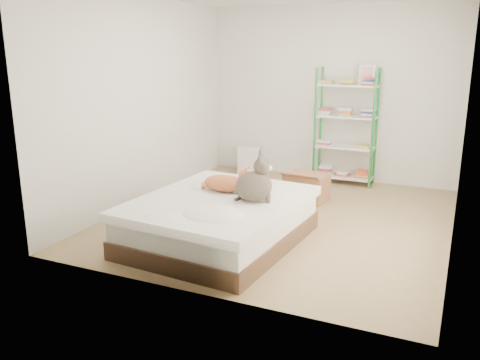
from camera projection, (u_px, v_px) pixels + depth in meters
The scene contains 7 objects.
room at pixel (284, 110), 5.78m from camera, with size 3.81×4.21×2.61m.
bed at pixel (220, 221), 5.30m from camera, with size 1.67×2.02×0.49m.
orange_cat at pixel (225, 181), 5.46m from camera, with size 0.57×0.30×0.23m, color #E4814E, non-canonical shape.
grey_cat at pixel (254, 180), 5.09m from camera, with size 0.33×0.40×0.45m, color #64574F, non-canonical shape.
shelf_unit at pixel (346, 128), 7.44m from camera, with size 0.88×0.36×1.74m.
cardboard_box at pixel (306, 187), 6.74m from camera, with size 0.56×0.55×0.42m.
white_bin at pixel (249, 160), 8.19m from camera, with size 0.43×0.40×0.41m.
Camera 1 is at (1.92, -5.49, 2.04)m, focal length 38.00 mm.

